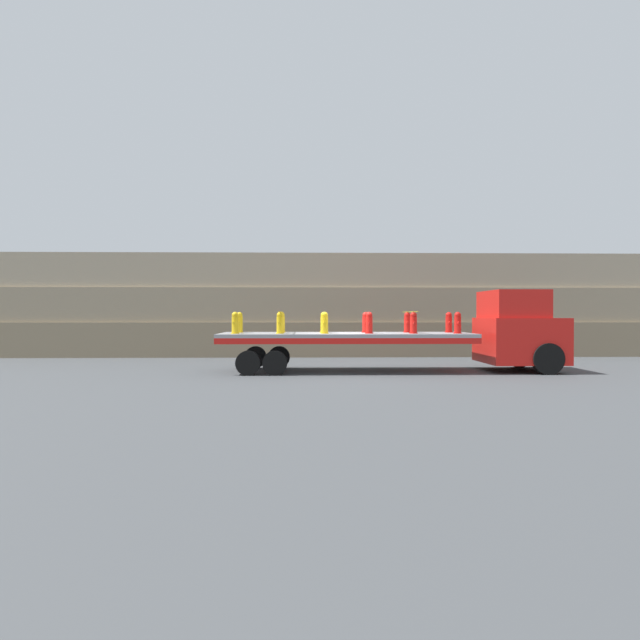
{
  "coord_description": "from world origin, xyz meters",
  "views": [
    {
      "loc": [
        -1.35,
        -17.83,
        2.02
      ],
      "look_at": [
        -0.92,
        0.0,
        1.84
      ],
      "focal_mm": 28.0,
      "sensor_mm": 36.0,
      "label": 1
    }
  ],
  "objects_px": {
    "fire_hydrant_yellow_near_2": "(325,323)",
    "fire_hydrant_red_near_4": "(413,323)",
    "fire_hydrant_yellow_near_0": "(235,323)",
    "fire_hydrant_yellow_far_0": "(240,323)",
    "fire_hydrant_yellow_near_1": "(280,323)",
    "fire_hydrant_yellow_far_1": "(282,323)",
    "truck_cab": "(521,331)",
    "fire_hydrant_red_far_5": "(449,323)",
    "fire_hydrant_yellow_far_2": "(324,323)",
    "fire_hydrant_red_far_4": "(407,323)",
    "fire_hydrant_red_near_5": "(458,323)",
    "fire_hydrant_red_near_3": "(369,323)",
    "flatbed_trailer": "(329,340)",
    "fire_hydrant_red_far_3": "(366,323)"
  },
  "relations": [
    {
      "from": "fire_hydrant_yellow_far_1",
      "to": "fire_hydrant_yellow_far_2",
      "type": "relative_size",
      "value": 1.0
    },
    {
      "from": "fire_hydrant_yellow_far_2",
      "to": "fire_hydrant_yellow_near_0",
      "type": "bearing_deg",
      "value": -160.47
    },
    {
      "from": "fire_hydrant_yellow_far_0",
      "to": "fire_hydrant_yellow_near_1",
      "type": "xyz_separation_m",
      "value": [
        1.55,
        -1.1,
        0.0
      ]
    },
    {
      "from": "flatbed_trailer",
      "to": "fire_hydrant_yellow_far_2",
      "type": "xyz_separation_m",
      "value": [
        -0.17,
        0.55,
        0.63
      ]
    },
    {
      "from": "fire_hydrant_yellow_near_1",
      "to": "fire_hydrant_yellow_near_0",
      "type": "bearing_deg",
      "value": 180.0
    },
    {
      "from": "fire_hydrant_yellow_near_0",
      "to": "fire_hydrant_red_far_3",
      "type": "xyz_separation_m",
      "value": [
        4.65,
        1.1,
        0.0
      ]
    },
    {
      "from": "flatbed_trailer",
      "to": "fire_hydrant_yellow_far_2",
      "type": "height_order",
      "value": "fire_hydrant_yellow_far_2"
    },
    {
      "from": "fire_hydrant_red_near_5",
      "to": "fire_hydrant_red_far_4",
      "type": "bearing_deg",
      "value": 144.64
    },
    {
      "from": "fire_hydrant_red_far_4",
      "to": "fire_hydrant_yellow_far_2",
      "type": "bearing_deg",
      "value": 180.0
    },
    {
      "from": "fire_hydrant_yellow_near_1",
      "to": "fire_hydrant_yellow_far_2",
      "type": "relative_size",
      "value": 1.0
    },
    {
      "from": "flatbed_trailer",
      "to": "fire_hydrant_yellow_near_2",
      "type": "distance_m",
      "value": 0.85
    },
    {
      "from": "fire_hydrant_yellow_near_0",
      "to": "fire_hydrant_yellow_far_2",
      "type": "height_order",
      "value": "same"
    },
    {
      "from": "fire_hydrant_red_near_5",
      "to": "fire_hydrant_red_far_5",
      "type": "relative_size",
      "value": 1.0
    },
    {
      "from": "flatbed_trailer",
      "to": "fire_hydrant_red_near_4",
      "type": "distance_m",
      "value": 3.05
    },
    {
      "from": "fire_hydrant_yellow_near_1",
      "to": "fire_hydrant_red_far_5",
      "type": "height_order",
      "value": "same"
    },
    {
      "from": "fire_hydrant_yellow_far_1",
      "to": "flatbed_trailer",
      "type": "bearing_deg",
      "value": -17.77
    },
    {
      "from": "fire_hydrant_red_far_5",
      "to": "fire_hydrant_red_far_4",
      "type": "bearing_deg",
      "value": 180.0
    },
    {
      "from": "fire_hydrant_yellow_far_1",
      "to": "fire_hydrant_yellow_near_2",
      "type": "relative_size",
      "value": 1.0
    },
    {
      "from": "fire_hydrant_yellow_near_1",
      "to": "fire_hydrant_red_near_5",
      "type": "xyz_separation_m",
      "value": [
        6.2,
        0.0,
        0.0
      ]
    },
    {
      "from": "fire_hydrant_red_near_3",
      "to": "fire_hydrant_red_near_5",
      "type": "relative_size",
      "value": 1.0
    },
    {
      "from": "fire_hydrant_yellow_far_2",
      "to": "fire_hydrant_red_near_5",
      "type": "relative_size",
      "value": 1.0
    },
    {
      "from": "fire_hydrant_yellow_far_0",
      "to": "fire_hydrant_yellow_near_1",
      "type": "height_order",
      "value": "same"
    },
    {
      "from": "fire_hydrant_yellow_far_1",
      "to": "fire_hydrant_red_far_3",
      "type": "bearing_deg",
      "value": 0.0
    },
    {
      "from": "fire_hydrant_yellow_near_1",
      "to": "truck_cab",
      "type": "bearing_deg",
      "value": 3.63
    },
    {
      "from": "fire_hydrant_yellow_near_1",
      "to": "fire_hydrant_red_near_4",
      "type": "bearing_deg",
      "value": 0.0
    },
    {
      "from": "fire_hydrant_yellow_near_2",
      "to": "fire_hydrant_red_near_4",
      "type": "xyz_separation_m",
      "value": [
        3.1,
        0.0,
        0.0
      ]
    },
    {
      "from": "fire_hydrant_red_far_3",
      "to": "fire_hydrant_yellow_far_2",
      "type": "bearing_deg",
      "value": 180.0
    },
    {
      "from": "fire_hydrant_yellow_near_0",
      "to": "fire_hydrant_yellow_near_2",
      "type": "xyz_separation_m",
      "value": [
        3.1,
        0.0,
        0.0
      ]
    },
    {
      "from": "fire_hydrant_red_far_4",
      "to": "fire_hydrant_red_near_5",
      "type": "distance_m",
      "value": 1.9
    },
    {
      "from": "fire_hydrant_red_far_4",
      "to": "fire_hydrant_red_far_5",
      "type": "relative_size",
      "value": 1.0
    },
    {
      "from": "truck_cab",
      "to": "fire_hydrant_red_far_5",
      "type": "distance_m",
      "value": 2.55
    },
    {
      "from": "fire_hydrant_yellow_far_2",
      "to": "fire_hydrant_red_near_3",
      "type": "distance_m",
      "value": 1.9
    },
    {
      "from": "flatbed_trailer",
      "to": "fire_hydrant_red_near_4",
      "type": "relative_size",
      "value": 11.83
    },
    {
      "from": "fire_hydrant_yellow_far_0",
      "to": "fire_hydrant_red_near_5",
      "type": "distance_m",
      "value": 7.83
    },
    {
      "from": "fire_hydrant_yellow_far_0",
      "to": "fire_hydrant_yellow_near_2",
      "type": "relative_size",
      "value": 1.0
    },
    {
      "from": "flatbed_trailer",
      "to": "fire_hydrant_red_far_4",
      "type": "relative_size",
      "value": 11.83
    },
    {
      "from": "fire_hydrant_yellow_far_1",
      "to": "fire_hydrant_yellow_far_2",
      "type": "height_order",
      "value": "same"
    },
    {
      "from": "fire_hydrant_yellow_near_1",
      "to": "fire_hydrant_red_far_3",
      "type": "relative_size",
      "value": 1.0
    },
    {
      "from": "fire_hydrant_red_near_3",
      "to": "fire_hydrant_red_near_4",
      "type": "bearing_deg",
      "value": 0.0
    },
    {
      "from": "truck_cab",
      "to": "fire_hydrant_yellow_far_2",
      "type": "bearing_deg",
      "value": 175.58
    },
    {
      "from": "fire_hydrant_yellow_near_0",
      "to": "fire_hydrant_yellow_far_2",
      "type": "xyz_separation_m",
      "value": [
        3.1,
        1.1,
        0.0
      ]
    },
    {
      "from": "fire_hydrant_yellow_far_1",
      "to": "fire_hydrant_red_far_4",
      "type": "xyz_separation_m",
      "value": [
        4.65,
        0.0,
        0.0
      ]
    },
    {
      "from": "fire_hydrant_red_near_3",
      "to": "fire_hydrant_red_near_5",
      "type": "bearing_deg",
      "value": 0.0
    },
    {
      "from": "fire_hydrant_red_near_4",
      "to": "fire_hydrant_red_near_5",
      "type": "relative_size",
      "value": 1.0
    },
    {
      "from": "fire_hydrant_yellow_far_1",
      "to": "fire_hydrant_red_far_3",
      "type": "xyz_separation_m",
      "value": [
        3.1,
        0.0,
        0.0
      ]
    },
    {
      "from": "fire_hydrant_yellow_near_2",
      "to": "fire_hydrant_red_near_4",
      "type": "height_order",
      "value": "same"
    },
    {
      "from": "fire_hydrant_red_near_3",
      "to": "fire_hydrant_red_far_4",
      "type": "distance_m",
      "value": 1.9
    },
    {
      "from": "fire_hydrant_yellow_far_2",
      "to": "fire_hydrant_red_near_4",
      "type": "xyz_separation_m",
      "value": [
        3.1,
        -1.1,
        0.0
      ]
    },
    {
      "from": "fire_hydrant_yellow_near_0",
      "to": "fire_hydrant_red_near_3",
      "type": "height_order",
      "value": "same"
    },
    {
      "from": "fire_hydrant_yellow_far_1",
      "to": "fire_hydrant_red_near_4",
      "type": "height_order",
      "value": "same"
    }
  ]
}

